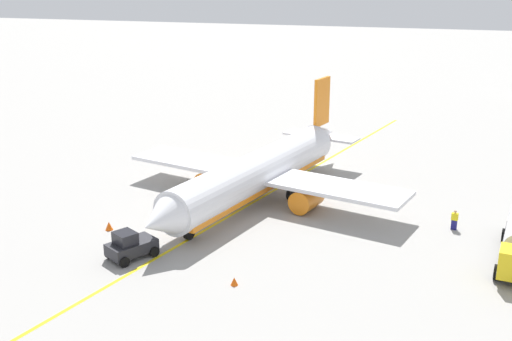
{
  "coord_description": "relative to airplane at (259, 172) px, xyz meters",
  "views": [
    {
      "loc": [
        52.01,
        16.73,
        20.48
      ],
      "look_at": [
        0.0,
        0.0,
        3.0
      ],
      "focal_mm": 43.41,
      "sensor_mm": 36.0,
      "label": 1
    }
  ],
  "objects": [
    {
      "name": "airplane",
      "position": [
        0.0,
        0.0,
        0.0
      ],
      "size": [
        32.3,
        28.57,
        9.71
      ],
      "color": "white",
      "rests_on": "ground"
    },
    {
      "name": "safety_cone_nose",
      "position": [
        10.82,
        -9.69,
        -2.32
      ],
      "size": [
        0.65,
        0.65,
        0.72
      ],
      "primitive_type": "cone",
      "color": "#F2590F",
      "rests_on": "ground"
    },
    {
      "name": "taxi_line_marking",
      "position": [
        0.48,
        -0.11,
        -2.67
      ],
      "size": [
        76.24,
        18.68,
        0.01
      ],
      "primitive_type": "cube",
      "rotation": [
        0.0,
        0.0,
        -0.24
      ],
      "color": "yellow",
      "rests_on": "ground"
    },
    {
      "name": "ground_plane",
      "position": [
        0.48,
        -0.11,
        -2.68
      ],
      "size": [
        400.0,
        400.0,
        0.0
      ],
      "primitive_type": "plane",
      "color": "#9E9B96"
    },
    {
      "name": "refueling_worker",
      "position": [
        1.88,
        17.74,
        -1.86
      ],
      "size": [
        0.46,
        0.58,
        1.71
      ],
      "color": "navy",
      "rests_on": "ground"
    },
    {
      "name": "pushback_tug",
      "position": [
        15.02,
        -5.33,
        -1.67
      ],
      "size": [
        4.12,
        3.67,
        2.2
      ],
      "color": "#232328",
      "rests_on": "ground"
    },
    {
      "name": "safety_cone_wingtip",
      "position": [
        16.66,
        3.52,
        -2.38
      ],
      "size": [
        0.53,
        0.53,
        0.59
      ],
      "primitive_type": "cone",
      "color": "#F2590F",
      "rests_on": "ground"
    }
  ]
}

